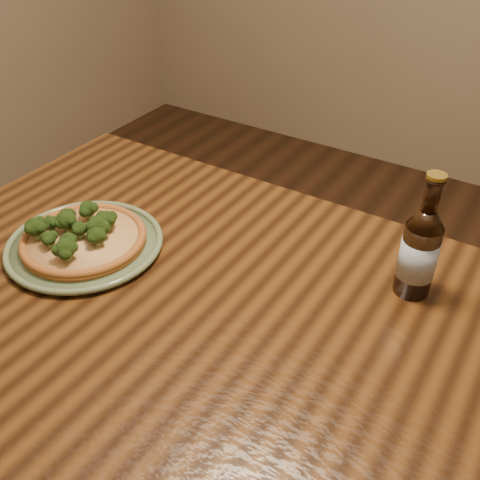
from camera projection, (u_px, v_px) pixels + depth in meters
The scene contains 4 objects.
table at pixel (262, 363), 1.05m from camera, with size 1.60×0.90×0.75m.
plate at pixel (85, 244), 1.18m from camera, with size 0.33×0.33×0.02m.
pizza at pixel (82, 237), 1.17m from camera, with size 0.26×0.26×0.07m.
beer_bottle at pixel (419, 251), 1.02m from camera, with size 0.07×0.07×0.25m.
Camera 1 is at (0.35, -0.53, 1.46)m, focal length 42.00 mm.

